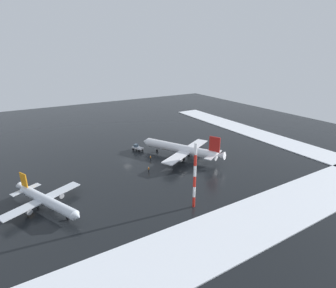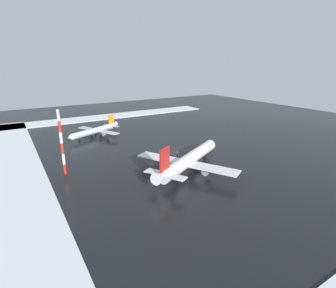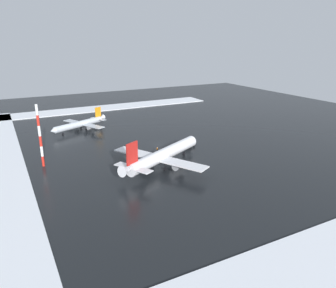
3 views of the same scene
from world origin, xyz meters
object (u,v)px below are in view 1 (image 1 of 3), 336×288
pushback_tug (137,147)px  ground_crew_beside_wing (150,158)px  airplane_foreground_jet (182,149)px  airplane_parked_portside (46,201)px  traffic_cone_mid_line (178,152)px  ground_crew_mid_apron (149,169)px  traffic_cone_near_nose (188,147)px  antenna_mast (195,176)px

pushback_tug → ground_crew_beside_wing: 11.77m
airplane_foreground_jet → airplane_parked_portside: 50.07m
airplane_foreground_jet → pushback_tug: 19.38m
airplane_foreground_jet → airplane_parked_portside: size_ratio=1.35×
ground_crew_beside_wing → traffic_cone_mid_line: (12.82, 0.67, -0.70)m
airplane_foreground_jet → traffic_cone_mid_line: bearing=-45.8°
ground_crew_mid_apron → airplane_foreground_jet: bearing=124.7°
airplane_parked_portside → traffic_cone_near_nose: 59.81m
airplane_parked_portside → antenna_mast: 38.13m
traffic_cone_near_nose → ground_crew_mid_apron: bearing=-154.0°
airplane_foreground_jet → antenna_mast: antenna_mast is taller
pushback_tug → traffic_cone_near_nose: size_ratio=9.26×
ground_crew_mid_apron → pushback_tug: bearing=-175.4°
airplane_foreground_jet → airplane_parked_portside: (-48.77, -11.29, -0.92)m
ground_crew_mid_apron → ground_crew_beside_wing: same height
pushback_tug → ground_crew_beside_wing: (-0.02, -11.77, -0.31)m
antenna_mast → ground_crew_mid_apron: bearing=91.3°
ground_crew_mid_apron → traffic_cone_mid_line: 20.08m
airplane_foreground_jet → traffic_cone_mid_line: 5.65m
pushback_tug → traffic_cone_near_nose: pushback_tug is taller
traffic_cone_near_nose → pushback_tug: bearing=156.8°
airplane_foreground_jet → ground_crew_beside_wing: size_ratio=18.87×
ground_crew_mid_apron → airplane_parked_portside: bearing=-59.8°
airplane_parked_portside → ground_crew_mid_apron: airplane_parked_portside is taller
ground_crew_mid_apron → antenna_mast: (0.55, -24.81, 7.80)m
airplane_parked_portside → traffic_cone_near_nose: airplane_parked_portside is taller
ground_crew_mid_apron → traffic_cone_mid_line: size_ratio=3.11×
ground_crew_beside_wing → traffic_cone_mid_line: bearing=68.3°
antenna_mast → traffic_cone_near_nose: antenna_mast is taller
pushback_tug → antenna_mast: (-4.51, -45.07, 7.49)m
airplane_parked_portside → ground_crew_beside_wing: (37.40, 15.08, -1.54)m
airplane_parked_portside → antenna_mast: bearing=35.5°
airplane_foreground_jet → ground_crew_beside_wing: (-11.38, 3.78, -2.47)m
traffic_cone_near_nose → traffic_cone_mid_line: 7.16m
airplane_parked_portside → pushback_tug: 46.06m
ground_crew_beside_wing → antenna_mast: (-4.49, -33.30, 7.80)m
traffic_cone_near_nose → airplane_foreground_jet: bearing=-138.1°
airplane_parked_portside → traffic_cone_mid_line: (50.22, 15.75, -2.24)m
airplane_foreground_jet → antenna_mast: 33.94m
pushback_tug → traffic_cone_mid_line: pushback_tug is taller
airplane_parked_portside → airplane_foreground_jet: bearing=77.5°
antenna_mast → traffic_cone_mid_line: bearing=63.0°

